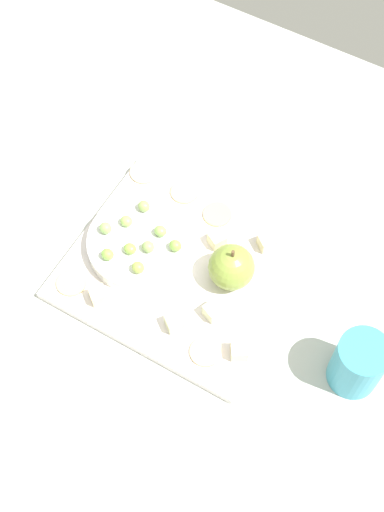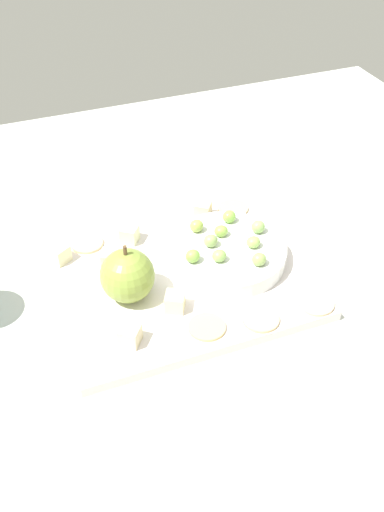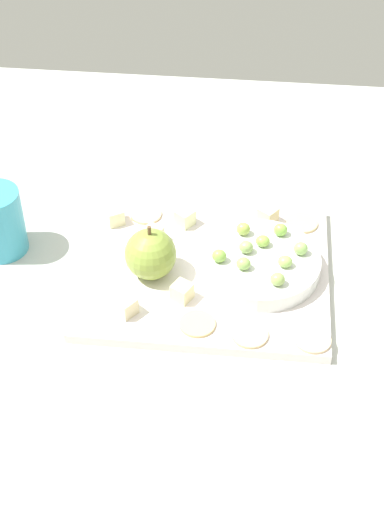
% 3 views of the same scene
% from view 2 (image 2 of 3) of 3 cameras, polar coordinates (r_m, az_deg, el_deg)
% --- Properties ---
extents(table, '(1.35, 1.10, 0.03)m').
position_cam_2_polar(table, '(0.81, -3.18, -3.64)').
color(table, '#B5B9B1').
rests_on(table, ground).
extents(platter, '(0.33, 0.29, 0.01)m').
position_cam_2_polar(platter, '(0.79, -1.33, -2.14)').
color(platter, silver).
rests_on(platter, table).
extents(serving_dish, '(0.16, 0.16, 0.02)m').
position_cam_2_polar(serving_dish, '(0.80, 3.49, 0.11)').
color(serving_dish, white).
rests_on(serving_dish, platter).
extents(apple_whole, '(0.07, 0.07, 0.07)m').
position_cam_2_polar(apple_whole, '(0.74, -6.28, -1.90)').
color(apple_whole, olive).
rests_on(apple_whole, platter).
extents(apple_stem, '(0.01, 0.00, 0.01)m').
position_cam_2_polar(apple_stem, '(0.71, -6.51, 0.56)').
color(apple_stem, brown).
rests_on(apple_stem, apple_whole).
extents(cheese_cube_0, '(0.03, 0.03, 0.02)m').
position_cam_2_polar(cheese_cube_0, '(0.84, -6.09, 2.12)').
color(cheese_cube_0, beige).
rests_on(cheese_cube_0, platter).
extents(cheese_cube_1, '(0.03, 0.03, 0.02)m').
position_cam_2_polar(cheese_cube_1, '(0.73, -1.95, -4.54)').
color(cheese_cube_1, beige).
rests_on(cheese_cube_1, platter).
extents(cheese_cube_2, '(0.03, 0.03, 0.02)m').
position_cam_2_polar(cheese_cube_2, '(0.82, -12.73, 0.20)').
color(cheese_cube_2, beige).
rests_on(cheese_cube_2, platter).
extents(cheese_cube_3, '(0.03, 0.03, 0.02)m').
position_cam_2_polar(cheese_cube_3, '(0.88, 1.04, 4.50)').
color(cheese_cube_3, beige).
rests_on(cheese_cube_3, platter).
extents(cheese_cube_4, '(0.03, 0.03, 0.02)m').
position_cam_2_polar(cheese_cube_4, '(0.70, -6.05, -7.65)').
color(cheese_cube_4, beige).
rests_on(cheese_cube_4, platter).
extents(cheese_cube_5, '(0.03, 0.03, 0.02)m').
position_cam_2_polar(cheese_cube_5, '(0.80, -7.91, -0.29)').
color(cheese_cube_5, beige).
rests_on(cheese_cube_5, platter).
extents(cracker_0, '(0.05, 0.05, 0.00)m').
position_cam_2_polar(cracker_0, '(0.73, 6.68, -6.09)').
color(cracker_0, '#D9B782').
rests_on(cracker_0, platter).
extents(cracker_1, '(0.05, 0.05, 0.00)m').
position_cam_2_polar(cracker_1, '(0.76, 11.93, -4.49)').
color(cracker_1, '#D7B78E').
rests_on(cracker_1, platter).
extents(cracker_2, '(0.05, 0.05, 0.00)m').
position_cam_2_polar(cracker_2, '(0.72, 1.46, -6.91)').
color(cracker_2, '#E0BE7A').
rests_on(cracker_2, platter).
extents(cracker_3, '(0.05, 0.05, 0.00)m').
position_cam_2_polar(cracker_3, '(0.85, -10.14, 1.21)').
color(cracker_3, '#DDB585').
rests_on(cracker_3, platter).
extents(cracker_4, '(0.05, 0.05, 0.00)m').
position_cam_2_polar(cracker_4, '(0.91, 4.01, 4.62)').
color(cracker_4, '#D7BE80').
rests_on(cracker_4, platter).
extents(grape_0, '(0.02, 0.02, 0.02)m').
position_cam_2_polar(grape_0, '(0.77, 6.52, -0.33)').
color(grape_0, '#90B05B').
rests_on(grape_0, serving_dish).
extents(grape_1, '(0.02, 0.02, 0.02)m').
position_cam_2_polar(grape_1, '(0.79, 5.97, 1.34)').
color(grape_1, '#97C25D').
rests_on(grape_1, serving_dish).
extents(grape_2, '(0.02, 0.02, 0.02)m').
position_cam_2_polar(grape_2, '(0.82, 0.45, 2.93)').
color(grape_2, '#9DB74E').
rests_on(grape_2, serving_dish).
extents(grape_3, '(0.02, 0.02, 0.02)m').
position_cam_2_polar(grape_3, '(0.77, 2.66, 0.02)').
color(grape_3, '#8DB959').
rests_on(grape_3, serving_dish).
extents(grape_4, '(0.02, 0.02, 0.02)m').
position_cam_2_polar(grape_4, '(0.77, 0.07, -0.01)').
color(grape_4, '#87B84A').
rests_on(grape_4, serving_dish).
extents(grape_5, '(0.02, 0.02, 0.02)m').
position_cam_2_polar(grape_5, '(0.81, 2.83, 2.43)').
color(grape_5, '#8DB94A').
rests_on(grape_5, serving_dish).
extents(grape_6, '(0.02, 0.02, 0.02)m').
position_cam_2_polar(grape_6, '(0.79, 1.83, 1.49)').
color(grape_6, '#8EAD60').
rests_on(grape_6, serving_dish).
extents(grape_7, '(0.02, 0.02, 0.02)m').
position_cam_2_polar(grape_7, '(0.82, 6.44, 2.82)').
color(grape_7, '#8FBF62').
rests_on(grape_7, serving_dish).
extents(grape_8, '(0.02, 0.02, 0.02)m').
position_cam_2_polar(grape_8, '(0.84, 3.63, 3.82)').
color(grape_8, '#87C44A').
rests_on(grape_8, serving_dish).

